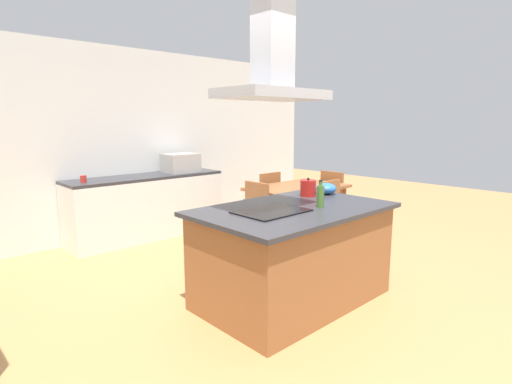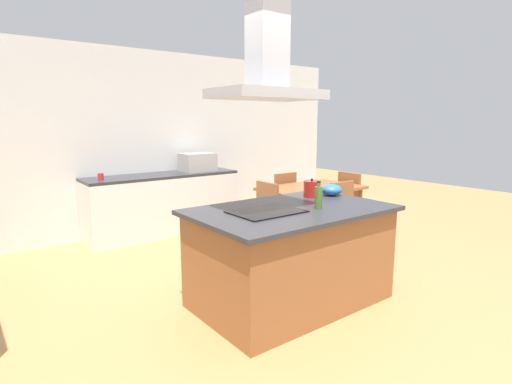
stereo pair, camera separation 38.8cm
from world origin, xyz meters
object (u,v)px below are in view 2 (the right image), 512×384
chair_at_right_end (353,196)px  chair_facing_island (348,212)px  cooktop (267,212)px  olive_oil_bottle (319,197)px  countertop_microwave (197,162)px  range_hood (267,67)px  coffee_mug_red (101,177)px  dining_table (312,193)px  tea_kettle (312,189)px  mixing_bowl (331,190)px  chair_at_left_end (261,212)px  chair_facing_back_wall (281,197)px

chair_at_right_end → chair_facing_island: 1.13m
cooktop → chair_facing_island: cooktop is taller
olive_oil_bottle → countertop_microwave: (0.48, 3.05, 0.03)m
chair_at_right_end → chair_facing_island: same height
chair_at_right_end → cooktop: bearing=-154.2°
cooktop → range_hood: bearing=0.0°
coffee_mug_red → dining_table: bearing=-30.5°
tea_kettle → cooktop: bearing=-161.8°
olive_oil_bottle → mixing_bowl: olive_oil_bottle is taller
coffee_mug_red → range_hood: range_hood is taller
dining_table → chair_at_right_end: (0.92, -0.00, -0.16)m
chair_at_right_end → chair_at_left_end: (-1.83, -0.00, 0.00)m
chair_at_left_end → chair_at_right_end: bearing=0.0°
coffee_mug_red → chair_facing_island: 3.29m
cooktop → coffee_mug_red: (-0.55, 2.83, 0.04)m
chair_facing_back_wall → coffee_mug_red: bearing=162.3°
tea_kettle → chair_at_right_end: (2.03, 1.11, -0.48)m
olive_oil_bottle → range_hood: size_ratio=0.28×
cooktop → dining_table: (1.92, 1.37, -0.24)m
mixing_bowl → chair_at_left_end: size_ratio=0.24×
mixing_bowl → chair_at_right_end: size_ratio=0.24×
chair_at_right_end → chair_at_left_end: 1.83m
tea_kettle → range_hood: 1.40m
tea_kettle → chair_facing_back_wall: (1.12, 1.77, -0.48)m
cooktop → dining_table: size_ratio=0.43×
olive_oil_bottle → range_hood: 1.20m
countertop_microwave → chair_at_left_end: countertop_microwave is taller
cooktop → chair_facing_island: (1.92, 0.71, -0.40)m
cooktop → chair_at_left_end: 1.75m
countertop_microwave → range_hood: (-0.94, -2.88, 1.06)m
tea_kettle → countertop_microwave: countertop_microwave is taller
tea_kettle → chair_at_left_end: bearing=79.8°
dining_table → chair_at_right_end: chair_at_right_end is taller
cooktop → chair_at_left_end: bearing=53.7°
tea_kettle → chair_at_right_end: bearing=28.6°
chair_at_left_end → range_hood: 2.33m
tea_kettle → chair_at_right_end: tea_kettle is taller
chair_facing_back_wall → olive_oil_bottle: bearing=-123.6°
coffee_mug_red → dining_table: size_ratio=0.06×
cooktop → tea_kettle: 0.86m
cooktop → chair_at_right_end: size_ratio=0.67×
countertop_microwave → dining_table: 1.84m
chair_at_left_end → coffee_mug_red: bearing=137.0°
cooktop → chair_facing_back_wall: (1.92, 2.04, -0.40)m
chair_at_left_end → range_hood: (-1.01, -1.37, 1.59)m
chair_at_right_end → chair_at_left_end: same height
coffee_mug_red → chair_facing_island: coffee_mug_red is taller
cooktop → coffee_mug_red: bearing=101.0°
cooktop → chair_facing_back_wall: 2.83m
tea_kettle → chair_facing_back_wall: 2.15m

